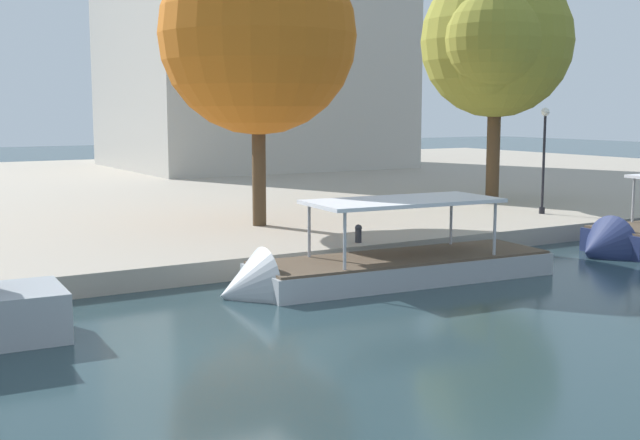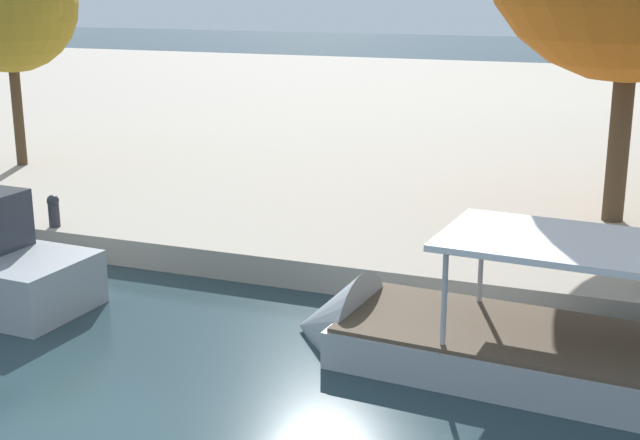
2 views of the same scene
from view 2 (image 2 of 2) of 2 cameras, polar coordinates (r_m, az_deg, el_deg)
ground_plane at (r=14.81m, az=-15.49°, el=-13.47°), size 220.00×220.00×0.00m
dock_promenade at (r=46.47m, az=11.16°, el=6.81°), size 120.00×55.00×0.71m
tour_boat_2 at (r=16.66m, az=14.77°, el=-9.14°), size 11.40×3.71×3.88m
mooring_bollard_2 at (r=24.08m, az=-17.06°, el=0.65°), size 0.32×0.32×0.87m
tree_0 at (r=32.17m, az=-19.72°, el=13.24°), size 4.74×4.70×7.96m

